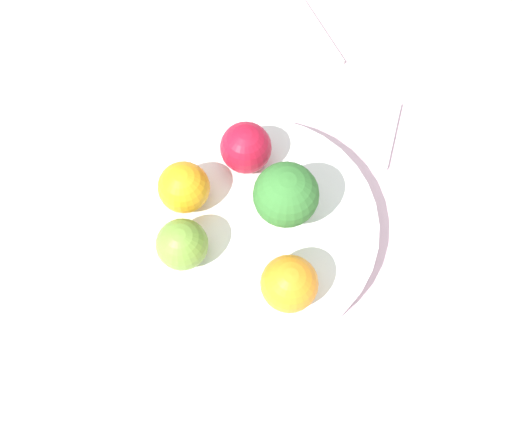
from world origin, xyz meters
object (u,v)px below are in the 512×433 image
object	(u,v)px
broccoli	(286,196)
orange_back	(289,284)
apple_green	(246,148)
orange_front	(184,187)
apple_red	(182,244)
napkin	(263,44)
bowl	(256,226)
spoon	(387,135)

from	to	relation	value
broccoli	orange_back	distance (m)	0.08
broccoli	apple_green	distance (m)	0.07
broccoli	orange_front	bearing A→B (deg)	-97.52
orange_back	orange_front	bearing A→B (deg)	-131.63
orange_front	broccoli	bearing A→B (deg)	82.48
apple_green	orange_back	xyz separation A→B (m)	(0.13, 0.04, 0.00)
apple_green	orange_front	xyz separation A→B (m)	(0.04, -0.05, -0.00)
orange_front	orange_back	world-z (taller)	orange_back
apple_red	orange_back	distance (m)	0.10
apple_green	napkin	world-z (taller)	apple_green
bowl	broccoli	bearing A→B (deg)	107.16
apple_red	napkin	size ratio (longest dim) A/B	0.25
apple_red	orange_front	size ratio (longest dim) A/B	0.96
orange_front	napkin	distance (m)	0.23
orange_back	apple_green	bearing A→B (deg)	-161.72
apple_green	bowl	bearing A→B (deg)	10.91
napkin	broccoli	bearing A→B (deg)	6.92
broccoli	napkin	world-z (taller)	broccoli
spoon	napkin	bearing A→B (deg)	-130.89
broccoli	napkin	bearing A→B (deg)	-173.08
broccoli	apple_green	world-z (taller)	broccoli
broccoli	orange_front	xyz separation A→B (m)	(-0.01, -0.09, -0.02)
apple_red	spoon	xyz separation A→B (m)	(-0.15, 0.20, -0.05)
broccoli	apple_green	xyz separation A→B (m)	(-0.06, -0.04, -0.02)
orange_front	spoon	bearing A→B (deg)	115.57
apple_green	broccoli	bearing A→B (deg)	34.11
apple_red	orange_back	size ratio (longest dim) A/B	0.93
spoon	orange_back	bearing A→B (deg)	-29.73
bowl	napkin	size ratio (longest dim) A/B	1.24
bowl	spoon	xyz separation A→B (m)	(-0.12, 0.14, -0.01)
orange_front	orange_back	xyz separation A→B (m)	(0.09, 0.10, 0.00)
broccoli	apple_green	bearing A→B (deg)	-145.89
bowl	orange_back	distance (m)	0.08
orange_back	spoon	bearing A→B (deg)	150.27
bowl	spoon	size ratio (longest dim) A/B	2.71
orange_front	napkin	bearing A→B (deg)	163.31
napkin	bowl	bearing A→B (deg)	0.49
apple_red	orange_front	world-z (taller)	orange_front
broccoli	spoon	xyz separation A→B (m)	(-0.11, 0.11, -0.07)
apple_green	napkin	xyz separation A→B (m)	(-0.17, 0.01, -0.05)
bowl	apple_green	xyz separation A→B (m)	(-0.06, -0.01, 0.04)
orange_front	spoon	size ratio (longest dim) A/B	0.56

